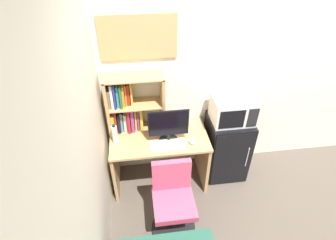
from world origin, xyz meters
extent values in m
cube|color=silver|center=(0.40, 0.02, 1.30)|extent=(6.40, 0.04, 2.60)
cube|color=silver|center=(-1.62, -1.60, 1.30)|extent=(0.04, 4.40, 2.60)
cube|color=tan|center=(-0.99, -0.31, 0.72)|extent=(1.11, 0.62, 0.03)
cube|color=tan|center=(-1.53, -0.31, 0.35)|extent=(0.04, 0.56, 0.71)
cube|color=tan|center=(-0.46, -0.31, 0.35)|extent=(0.04, 0.56, 0.71)
cube|color=tan|center=(-1.53, -0.13, 1.08)|extent=(0.03, 0.27, 0.69)
cube|color=tan|center=(-0.93, -0.13, 1.08)|extent=(0.03, 0.27, 0.69)
cube|color=tan|center=(-1.23, -0.13, 1.42)|extent=(0.63, 0.27, 0.01)
cube|color=tan|center=(-1.23, -0.13, 1.09)|extent=(0.57, 0.27, 0.01)
cube|color=gold|center=(-1.50, -0.12, 0.87)|extent=(0.03, 0.23, 0.26)
cube|color=#B21E1E|center=(-1.46, -0.12, 0.88)|extent=(0.02, 0.21, 0.30)
cube|color=black|center=(-1.43, -0.11, 0.86)|extent=(0.02, 0.19, 0.25)
cube|color=teal|center=(-1.40, -0.10, 0.86)|extent=(0.03, 0.16, 0.25)
cube|color=silver|center=(-1.36, -0.10, 0.85)|extent=(0.04, 0.15, 0.23)
cube|color=#B21E1E|center=(-1.32, -0.12, 0.89)|extent=(0.03, 0.21, 0.30)
cube|color=purple|center=(-1.28, -0.11, 0.89)|extent=(0.04, 0.19, 0.31)
cube|color=gold|center=(-1.24, -0.10, 0.89)|extent=(0.02, 0.16, 0.31)
cube|color=purple|center=(-1.21, -0.10, 0.89)|extent=(0.02, 0.16, 0.31)
cube|color=gold|center=(-1.18, -0.10, 0.89)|extent=(0.03, 0.15, 0.30)
cube|color=brown|center=(-1.50, -0.12, 1.20)|extent=(0.02, 0.20, 0.21)
cube|color=silver|center=(-1.47, -0.12, 1.23)|extent=(0.03, 0.21, 0.28)
cube|color=navy|center=(-1.44, -0.12, 1.24)|extent=(0.02, 0.22, 0.28)
cube|color=teal|center=(-1.41, -0.11, 1.22)|extent=(0.03, 0.19, 0.26)
cube|color=#197233|center=(-1.38, -0.12, 1.23)|extent=(0.02, 0.22, 0.27)
cube|color=orange|center=(-1.35, -0.11, 1.22)|extent=(0.03, 0.20, 0.26)
cube|color=orange|center=(-1.33, -0.10, 1.22)|extent=(0.02, 0.15, 0.25)
cube|color=#B21E1E|center=(-1.30, -0.10, 1.22)|extent=(0.03, 0.15, 0.25)
cube|color=gold|center=(-1.27, -0.10, 1.23)|extent=(0.02, 0.15, 0.28)
cylinder|color=black|center=(-0.89, -0.39, 0.75)|extent=(0.21, 0.21, 0.02)
cylinder|color=black|center=(-0.89, -0.39, 0.79)|extent=(0.04, 0.04, 0.07)
cube|color=black|center=(-0.89, -0.38, 0.98)|extent=(0.44, 0.01, 0.32)
cube|color=black|center=(-0.89, -0.39, 0.98)|extent=(0.42, 0.02, 0.30)
cube|color=silver|center=(-0.91, -0.47, 0.75)|extent=(0.38, 0.16, 0.02)
ellipsoid|color=silver|center=(-0.64, -0.46, 0.75)|extent=(0.07, 0.09, 0.03)
cylinder|color=silver|center=(-1.48, -0.35, 0.85)|extent=(0.06, 0.06, 0.23)
cylinder|color=black|center=(-1.48, -0.35, 0.98)|extent=(0.03, 0.03, 0.02)
cube|color=black|center=(-0.14, -0.25, 0.42)|extent=(0.49, 0.47, 0.84)
cube|color=black|center=(-0.14, -0.49, 0.42)|extent=(0.47, 0.01, 0.81)
cylinder|color=#B2B2B7|center=(0.03, -0.50, 0.46)|extent=(0.01, 0.01, 0.29)
cube|color=silver|center=(-0.14, -0.25, 0.99)|extent=(0.47, 0.35, 0.29)
cube|color=black|center=(-0.20, -0.42, 0.99)|extent=(0.28, 0.01, 0.22)
cube|color=black|center=(0.03, -0.42, 0.99)|extent=(0.11, 0.01, 0.24)
cylinder|color=silver|center=(-0.06, -0.25, 1.14)|extent=(0.11, 0.11, 0.01)
cylinder|color=silver|center=(-0.06, -0.25, 1.18)|extent=(0.02, 0.02, 0.06)
cylinder|color=silver|center=(-0.06, -0.26, 1.28)|extent=(0.15, 0.03, 0.15)
cylinder|color=black|center=(-0.92, -1.02, 0.02)|extent=(0.47, 0.47, 0.04)
cylinder|color=black|center=(-0.92, -1.02, 0.22)|extent=(0.04, 0.04, 0.41)
cube|color=#D84766|center=(-0.92, -1.02, 0.45)|extent=(0.41, 0.41, 0.07)
cube|color=#D84766|center=(-0.92, -0.83, 0.67)|extent=(0.39, 0.06, 0.37)
cube|color=tan|center=(-1.15, -0.01, 1.79)|extent=(0.78, 0.02, 0.45)
camera|label=1|loc=(-1.20, -2.62, 2.72)|focal=28.53mm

